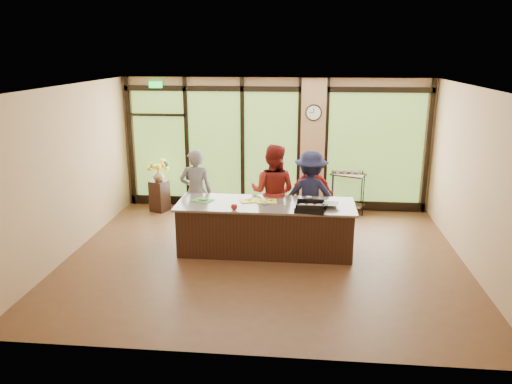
% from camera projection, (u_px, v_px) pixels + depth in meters
% --- Properties ---
extents(floor, '(7.00, 7.00, 0.00)m').
position_uv_depth(floor, '(264.00, 257.00, 8.94)').
color(floor, '#52321D').
rests_on(floor, ground).
extents(ceiling, '(7.00, 7.00, 0.00)m').
position_uv_depth(ceiling, '(265.00, 87.00, 8.12)').
color(ceiling, silver).
rests_on(ceiling, back_wall).
extents(back_wall, '(7.00, 0.00, 7.00)m').
position_uv_depth(back_wall, '(275.00, 144.00, 11.40)').
color(back_wall, tan).
rests_on(back_wall, floor).
extents(left_wall, '(0.00, 6.00, 6.00)m').
position_uv_depth(left_wall, '(68.00, 172.00, 8.86)').
color(left_wall, tan).
rests_on(left_wall, floor).
extents(right_wall, '(0.00, 6.00, 6.00)m').
position_uv_depth(right_wall, '(476.00, 181.00, 8.20)').
color(right_wall, tan).
rests_on(right_wall, floor).
extents(window_wall, '(6.90, 0.12, 3.00)m').
position_uv_depth(window_wall, '(282.00, 149.00, 11.37)').
color(window_wall, tan).
rests_on(window_wall, floor).
extents(island_base, '(3.10, 1.00, 0.88)m').
position_uv_depth(island_base, '(266.00, 228.00, 9.11)').
color(island_base, black).
rests_on(island_base, floor).
extents(countertop, '(3.20, 1.10, 0.04)m').
position_uv_depth(countertop, '(266.00, 204.00, 8.98)').
color(countertop, slate).
rests_on(countertop, island_base).
extents(wall_clock, '(0.36, 0.04, 0.36)m').
position_uv_depth(wall_clock, '(314.00, 113.00, 10.99)').
color(wall_clock, black).
rests_on(wall_clock, window_wall).
extents(cook_left, '(0.69, 0.51, 1.74)m').
position_uv_depth(cook_left, '(196.00, 192.00, 9.89)').
color(cook_left, slate).
rests_on(cook_left, floor).
extents(cook_midleft, '(1.05, 0.90, 1.88)m').
position_uv_depth(cook_midleft, '(273.00, 192.00, 9.61)').
color(cook_midleft, maroon).
rests_on(cook_midleft, floor).
extents(cook_midright, '(1.02, 0.75, 1.61)m').
position_uv_depth(cook_midright, '(311.00, 197.00, 9.75)').
color(cook_midright, '#A51D19').
rests_on(cook_midright, floor).
extents(cook_right, '(1.18, 0.76, 1.74)m').
position_uv_depth(cook_right, '(311.00, 195.00, 9.65)').
color(cook_right, '#181A36').
rests_on(cook_right, floor).
extents(roasting_pan, '(0.56, 0.47, 0.09)m').
position_uv_depth(roasting_pan, '(310.00, 209.00, 8.54)').
color(roasting_pan, black).
rests_on(roasting_pan, countertop).
extents(mixing_bowl, '(0.36, 0.36, 0.07)m').
position_uv_depth(mixing_bowl, '(331.00, 205.00, 8.76)').
color(mixing_bowl, silver).
rests_on(mixing_bowl, countertop).
extents(cutting_board_left, '(0.43, 0.39, 0.01)m').
position_uv_depth(cutting_board_left, '(202.00, 200.00, 9.14)').
color(cutting_board_left, green).
rests_on(cutting_board_left, countertop).
extents(cutting_board_center, '(0.45, 0.40, 0.01)m').
position_uv_depth(cutting_board_center, '(250.00, 201.00, 9.13)').
color(cutting_board_center, yellow).
rests_on(cutting_board_center, countertop).
extents(cutting_board_right, '(0.41, 0.32, 0.01)m').
position_uv_depth(cutting_board_right, '(266.00, 201.00, 9.09)').
color(cutting_board_right, yellow).
rests_on(cutting_board_right, countertop).
extents(prep_bowl_near, '(0.18, 0.18, 0.05)m').
position_uv_depth(prep_bowl_near, '(204.00, 199.00, 9.15)').
color(prep_bowl_near, silver).
rests_on(prep_bowl_near, countertop).
extents(prep_bowl_mid, '(0.15, 0.15, 0.04)m').
position_uv_depth(prep_bowl_mid, '(265.00, 203.00, 8.90)').
color(prep_bowl_mid, silver).
rests_on(prep_bowl_mid, countertop).
extents(prep_bowl_far, '(0.13, 0.13, 0.03)m').
position_uv_depth(prep_bowl_far, '(309.00, 197.00, 9.29)').
color(prep_bowl_far, silver).
rests_on(prep_bowl_far, countertop).
extents(red_ramekin, '(0.13, 0.13, 0.09)m').
position_uv_depth(red_ramekin, '(234.00, 207.00, 8.60)').
color(red_ramekin, '#A42010').
rests_on(red_ramekin, countertop).
extents(flower_stand, '(0.47, 0.47, 0.71)m').
position_uv_depth(flower_stand, '(160.00, 196.00, 11.45)').
color(flower_stand, black).
rests_on(flower_stand, floor).
extents(flower_vase, '(0.25, 0.25, 0.26)m').
position_uv_depth(flower_vase, '(159.00, 175.00, 11.31)').
color(flower_vase, olive).
rests_on(flower_vase, flower_stand).
extents(bar_cart, '(0.84, 0.67, 1.01)m').
position_uv_depth(bar_cart, '(348.00, 187.00, 11.24)').
color(bar_cart, black).
rests_on(bar_cart, floor).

